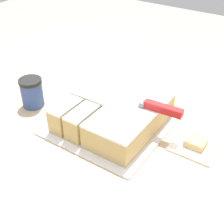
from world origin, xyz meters
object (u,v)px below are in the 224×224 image
object	(u,v)px
coffee_cup	(32,92)
brownie	(196,142)
cake	(114,112)
knife	(153,106)
cake_board	(112,123)

from	to	relation	value
coffee_cup	brownie	xyz separation A→B (m)	(0.53, 0.10, -0.03)
cake	brownie	xyz separation A→B (m)	(0.25, 0.04, -0.03)
knife	coffee_cup	world-z (taller)	knife
coffee_cup	knife	bearing A→B (deg)	12.84
coffee_cup	brownie	bearing A→B (deg)	11.01
cake	knife	world-z (taller)	knife
knife	cake_board	bearing A→B (deg)	11.46
cake	coffee_cup	xyz separation A→B (m)	(-0.28, -0.06, 0.00)
knife	coffee_cup	xyz separation A→B (m)	(-0.39, -0.09, -0.04)
knife	coffee_cup	bearing A→B (deg)	9.40
cake	brownie	world-z (taller)	cake
cake_board	brownie	world-z (taller)	brownie
cake_board	coffee_cup	size ratio (longest dim) A/B	3.49
cake	coffee_cup	bearing A→B (deg)	-167.42
cake_board	coffee_cup	xyz separation A→B (m)	(-0.28, -0.06, 0.05)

